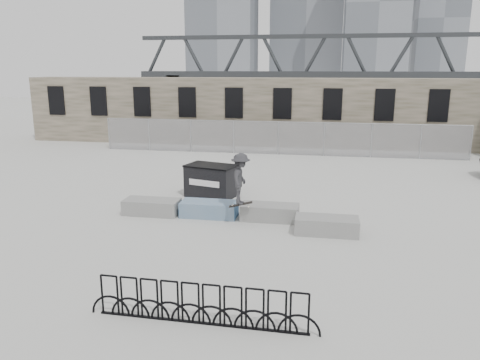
% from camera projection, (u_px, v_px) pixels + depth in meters
% --- Properties ---
extents(ground, '(120.00, 120.00, 0.00)m').
position_uv_depth(ground, '(243.00, 217.00, 16.68)').
color(ground, '#B2B2AD').
rests_on(ground, ground).
extents(stone_wall, '(36.00, 2.58, 4.50)m').
position_uv_depth(stone_wall, '(284.00, 112.00, 31.68)').
color(stone_wall, brown).
rests_on(stone_wall, ground).
extents(chainlink_fence, '(22.06, 0.06, 2.02)m').
position_uv_depth(chainlink_fence, '(278.00, 138.00, 28.39)').
color(chainlink_fence, gray).
rests_on(chainlink_fence, ground).
extents(planter_far_left, '(2.00, 0.90, 0.54)m').
position_uv_depth(planter_far_left, '(152.00, 206.00, 16.96)').
color(planter_far_left, gray).
rests_on(planter_far_left, ground).
extents(planter_center_left, '(2.00, 0.90, 0.54)m').
position_uv_depth(planter_center_left, '(209.00, 208.00, 16.70)').
color(planter_center_left, '#306092').
rests_on(planter_center_left, ground).
extents(planter_center_right, '(2.00, 0.90, 0.54)m').
position_uv_depth(planter_center_right, '(270.00, 212.00, 16.33)').
color(planter_center_right, gray).
rests_on(planter_center_right, ground).
extents(planter_offset, '(2.00, 0.90, 0.54)m').
position_uv_depth(planter_offset, '(327.00, 225.00, 14.95)').
color(planter_offset, gray).
rests_on(planter_offset, ground).
extents(dumpster, '(2.25, 1.70, 1.32)m').
position_uv_depth(dumpster, '(211.00, 180.00, 19.23)').
color(dumpster, black).
rests_on(dumpster, ground).
extents(bike_rack, '(4.94, 0.14, 0.90)m').
position_uv_depth(bike_rack, '(201.00, 305.00, 9.64)').
color(bike_rack, black).
rests_on(bike_rack, ground).
extents(truss_bridge, '(70.00, 3.00, 9.80)m').
position_uv_depth(truss_bridge, '(378.00, 75.00, 66.62)').
color(truss_bridge, '#2D3033').
rests_on(truss_bridge, ground).
extents(skateboarder, '(0.81, 1.12, 1.85)m').
position_uv_depth(skateboarder, '(241.00, 179.00, 15.55)').
color(skateboarder, '#2E2D31').
rests_on(skateboarder, ground).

